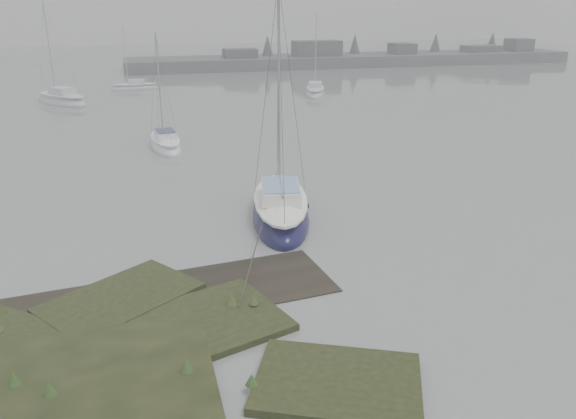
{
  "coord_description": "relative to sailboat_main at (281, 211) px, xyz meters",
  "views": [
    {
      "loc": [
        -3.15,
        -9.83,
        7.72
      ],
      "look_at": [
        1.09,
        5.71,
        1.8
      ],
      "focal_mm": 35.0,
      "sensor_mm": 36.0,
      "label": 1
    }
  ],
  "objects": [
    {
      "name": "far_shoreline",
      "position": [
        24.97,
        52.25,
        0.57
      ],
      "size": [
        60.0,
        8.0,
        4.15
      ],
      "color": "#4C4F51",
      "rests_on": "ground"
    },
    {
      "name": "sailboat_far_a",
      "position": [
        -10.76,
        30.08,
        -0.02
      ],
      "size": [
        5.3,
        6.04,
        8.59
      ],
      "rotation": [
        0.0,
        0.0,
        0.66
      ],
      "color": "silver",
      "rests_on": "ground"
    },
    {
      "name": "sailboat_white",
      "position": [
        -3.53,
        12.45,
        -0.07
      ],
      "size": [
        2.07,
        4.93,
        6.77
      ],
      "rotation": [
        0.0,
        0.0,
        0.1
      ],
      "color": "white",
      "rests_on": "ground"
    },
    {
      "name": "sailboat_main",
      "position": [
        0.0,
        0.0,
        0.0
      ],
      "size": [
        3.43,
        6.8,
        9.17
      ],
      "rotation": [
        0.0,
        0.0,
        -0.21
      ],
      "color": "#0E0D35",
      "rests_on": "ground"
    },
    {
      "name": "ground",
      "position": [
        -1.87,
        20.35,
        -0.28
      ],
      "size": [
        160.0,
        160.0,
        0.0
      ],
      "primitive_type": "plane",
      "color": "slate",
      "rests_on": "ground"
    },
    {
      "name": "sailboat_far_c",
      "position": [
        -4.86,
        36.71,
        -0.09
      ],
      "size": [
        4.43,
        1.51,
        6.23
      ],
      "rotation": [
        0.0,
        0.0,
        1.58
      ],
      "color": "#A6ABAF",
      "rests_on": "ground"
    },
    {
      "name": "sailboat_far_b",
      "position": [
        10.79,
        29.18,
        -0.05
      ],
      "size": [
        3.38,
        5.57,
        7.47
      ],
      "rotation": [
        0.0,
        0.0,
        -0.33
      ],
      "color": "silver",
      "rests_on": "ground"
    }
  ]
}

